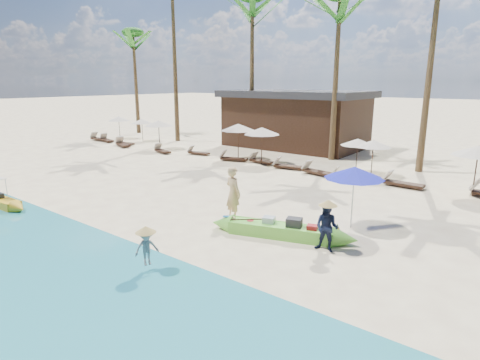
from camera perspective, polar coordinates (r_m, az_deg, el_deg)
The scene contains 32 objects.
ground at distance 13.47m, azimuth -0.39°, elevation -7.92°, with size 240.00×240.00×0.00m, color #FEEEBC.
wet_sand_strip at distance 10.40m, azimuth -18.36°, elevation -15.63°, with size 240.00×4.50×0.01m, color tan.
green_canoe at distance 13.36m, azimuth 5.85°, elevation -7.09°, with size 5.35×2.01×0.70m.
tourist at distance 14.72m, azimuth -0.98°, elevation -1.90°, with size 0.73×0.48×2.00m, color tan.
vendor_green at distance 12.34m, azimuth 12.25°, elevation -6.63°, with size 0.73×0.57×1.50m, color #121932.
vendor_yellow at distance 11.16m, azimuth -13.13°, elevation -9.34°, with size 0.64×0.37×0.98m, color gray.
blue_umbrella at distance 14.16m, azimuth 15.97°, elevation 1.02°, with size 2.04×2.04×2.19m.
resort_parasol_0 at distance 37.43m, azimuth -16.87°, elevation 8.35°, with size 1.90×1.90×1.96m.
lounger_0_left at distance 36.77m, azimuth -19.47°, elevation 5.62°, with size 1.93×0.62×0.65m.
lounger_0_right at distance 35.90m, azimuth -18.47°, elevation 5.50°, with size 1.87×0.97×0.61m.
resort_parasol_1 at distance 35.43m, azimuth -13.79°, elevation 8.13°, with size 1.82×1.82×1.87m.
lounger_1_left at distance 33.66m, azimuth -16.16°, elevation 5.15°, with size 1.80×0.58×0.61m.
lounger_1_right at distance 32.88m, azimuth -16.41°, elevation 4.96°, with size 2.02×1.19×0.66m.
resort_parasol_2 at distance 30.73m, azimuth -11.50°, elevation 7.91°, with size 2.10×2.10×2.16m.
lounger_2_left at distance 29.31m, azimuth -11.07°, elevation 4.19°, with size 1.78×0.94×0.58m.
resort_parasol_3 at distance 26.19m, azimuth -0.26°, elevation 7.51°, with size 2.25×2.25×2.32m.
lounger_3_left at distance 28.16m, azimuth -6.06°, elevation 3.96°, with size 1.68×0.77×0.55m.
lounger_3_right at distance 25.79m, azimuth -1.14°, elevation 3.17°, with size 1.89×1.09×0.61m.
resort_parasol_4 at distance 24.63m, azimuth 3.13°, elevation 6.97°, with size 2.20×2.20×2.27m.
lounger_4_left at distance 25.07m, azimuth 2.96°, elevation 2.84°, with size 1.87×0.83×0.61m.
lounger_4_right at distance 23.61m, azimuth 6.65°, elevation 2.06°, with size 1.86×0.89×0.61m.
resort_parasol_5 at distance 23.05m, azimuth 16.41°, elevation 5.19°, with size 1.88×1.88×1.93m.
lounger_5_left at distance 22.39m, azimuth 10.83°, elevation 1.30°, with size 2.00×0.92×0.66m.
resort_parasol_6 at distance 22.55m, azimuth 18.45°, elevation 4.94°, with size 1.91×1.91×1.97m.
lounger_6_left at distance 21.81m, azimuth 14.82°, elevation 0.65°, with size 1.69×0.72×0.56m.
lounger_6_right at distance 20.99m, azimuth 21.92°, elevation -0.31°, with size 1.96×0.69×0.66m.
resort_parasol_7 at distance 20.42m, azimuth 30.80°, elevation 3.60°, with size 2.20×2.20×2.27m.
palm_0 at distance 41.20m, azimuth -14.88°, elevation 17.78°, with size 2.08×2.08×9.90m.
palm_1 at distance 35.30m, azimuth -9.55°, elevation 23.20°, with size 2.08×2.08×13.60m.
palm_2 at distance 31.12m, azimuth 1.75°, elevation 21.60°, with size 2.08×2.08×11.33m.
palm_3 at distance 26.77m, azimuth 13.90°, elevation 21.18°, with size 2.08×2.08×10.52m.
pavilion_west at distance 31.66m, azimuth 7.90°, elevation 8.66°, with size 10.80×6.60×4.30m.
Camera 1 is at (7.73, -9.83, 5.01)m, focal length 30.00 mm.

